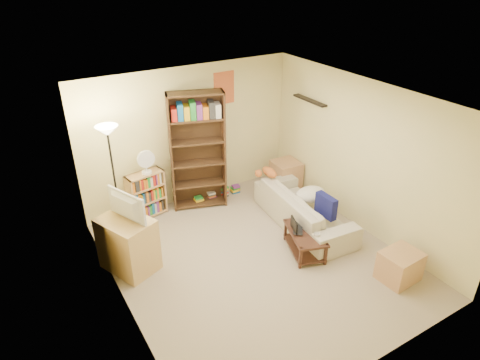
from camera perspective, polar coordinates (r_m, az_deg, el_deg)
The scene contains 19 objects.
room at distance 5.79m, azimuth 2.57°, elevation 2.18°, with size 4.50×4.54×2.52m.
sofa at distance 7.35m, azimuth 8.50°, elevation -3.80°, with size 1.00×2.15×0.61m, color beige.
navy_pillow at distance 6.96m, azimuth 11.39°, elevation -3.40°, with size 0.40×0.12×0.36m, color navy.
cream_blanket at distance 7.36m, azimuth 9.37°, elevation -1.90°, with size 0.56×0.40×0.24m, color silver.
tabby_cat at distance 7.63m, azimuth 3.69°, elevation 1.02°, with size 0.48×0.20×0.17m.
coffee_table at distance 6.74m, azimuth 8.65°, elevation -7.83°, with size 0.71×0.94×0.37m.
laptop at distance 6.69m, azimuth 8.16°, elevation -6.51°, with size 0.40×0.42×0.03m, color black.
laptop_screen at distance 6.60m, azimuth 7.22°, elevation -5.95°, with size 0.01×0.28×0.19m, color white.
mug at distance 6.52m, azimuth 10.19°, elevation -7.35°, with size 0.13×0.13×0.09m, color silver.
tv_remote at distance 6.90m, azimuth 8.69°, elevation -5.41°, with size 0.05×0.15×0.02m, color black.
tv_stand at distance 6.47m, azimuth -14.69°, elevation -8.28°, with size 0.55×0.77×0.83m, color #DABB6A.
television at distance 6.13m, azimuth -15.38°, elevation -3.57°, with size 0.36×0.70×0.42m, color black.
tall_bookshelf at distance 7.50m, azimuth -5.68°, elevation 4.15°, with size 1.01×0.61×2.14m.
short_bookshelf at distance 7.63m, azimuth -12.37°, elevation -1.94°, with size 0.69×0.37×0.84m.
desk_fan at distance 7.31m, azimuth -12.43°, elevation 2.44°, with size 0.30×0.17×0.43m.
floor_lamp at distance 6.60m, azimuth -16.93°, elevation 3.69°, with size 0.33×0.33×1.95m.
side_table at distance 8.45m, azimuth 6.11°, elevation 0.66°, with size 0.50×0.50×0.57m, color #B07F55.
end_cabinet at distance 6.58m, azimuth 20.52°, elevation -10.68°, with size 0.54×0.45×0.45m, color tan.
book_stacks at distance 8.16m, azimuth -2.93°, elevation -1.83°, with size 0.96×0.14×0.21m.
Camera 1 is at (-2.91, -4.32, 4.14)m, focal length 32.00 mm.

